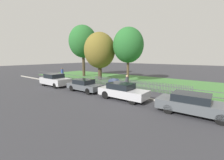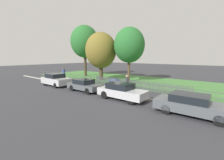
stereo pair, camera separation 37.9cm
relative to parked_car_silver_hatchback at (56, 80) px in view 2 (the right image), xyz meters
The scene contains 14 objects.
ground_plane 8.58m from the parked_car_silver_hatchback, ahead, with size 120.00×120.00×0.00m, color #38383D.
kerb_stone 8.59m from the parked_car_silver_hatchback, ahead, with size 43.22×0.20×0.12m, color #B2ADA3.
grass_strip 12.85m from the parked_car_silver_hatchback, 48.82° to the left, with size 43.22×10.61×0.01m, color #477F3D.
park_fence 9.51m from the parked_car_silver_hatchback, 27.33° to the left, with size 43.22×0.05×1.00m.
parked_car_silver_hatchback is the anchor object (origin of this frame).
parked_car_black_saloon 5.02m from the parked_car_silver_hatchback, ahead, with size 3.87×1.72×1.23m.
parked_car_navy_estate 9.74m from the parked_car_silver_hatchback, ahead, with size 4.18×1.68×1.37m.
parked_car_red_compact 15.08m from the parked_car_silver_hatchback, ahead, with size 4.44×1.85×1.31m.
covered_motorcycle 7.29m from the parked_car_silver_hatchback, 29.28° to the left, with size 1.79×0.73×1.08m.
tree_nearest_kerb 11.12m from the parked_car_silver_hatchback, 117.00° to the left, with size 5.00×5.00×9.09m.
tree_behind_motorcycle 8.03m from the parked_car_silver_hatchback, 81.83° to the left, with size 4.68×4.68×7.18m.
tree_mid_park 10.61m from the parked_car_silver_hatchback, 55.73° to the left, with size 4.21×4.21×7.53m.
pedestrian_near_fence 8.95m from the parked_car_silver_hatchback, 19.05° to the left, with size 0.45×0.45×1.69m.
pedestrian_by_lamp 4.71m from the parked_car_silver_hatchback, 135.03° to the left, with size 0.53×0.53×1.87m.
Camera 2 is at (8.30, -11.13, 3.56)m, focal length 24.00 mm.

